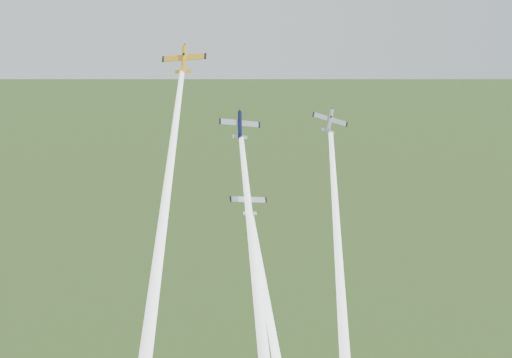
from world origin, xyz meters
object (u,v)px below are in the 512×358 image
plane_navy (240,125)px  plane_silver_right (330,121)px  plane_yellow (184,59)px  plane_silver_low (249,201)px

plane_navy → plane_silver_right: bearing=7.1°
plane_yellow → plane_navy: plane_yellow is taller
plane_silver_right → plane_silver_low: size_ratio=1.06×
plane_silver_right → plane_silver_low: plane_silver_right is taller
plane_navy → plane_silver_low: plane_navy is taller
plane_navy → plane_silver_right: size_ratio=1.10×
plane_navy → plane_silver_low: bearing=-87.6°
plane_yellow → plane_navy: bearing=-11.5°
plane_yellow → plane_silver_low: size_ratio=1.24×
plane_silver_right → plane_silver_low: (-18.69, -12.34, -12.29)m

